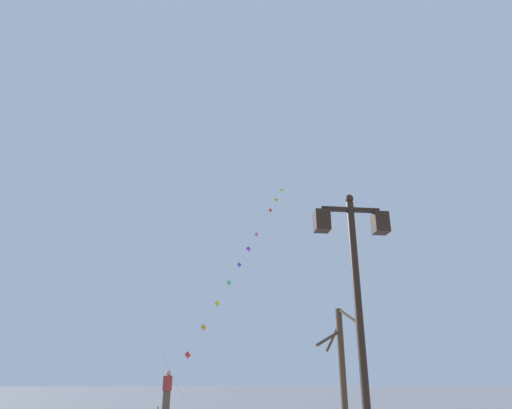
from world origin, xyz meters
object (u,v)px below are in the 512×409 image
twin_lantern_lamp_post (355,267)px  kite_train (243,258)px  kite_flyer (167,390)px  bare_tree (341,357)px

twin_lantern_lamp_post → kite_train: 23.43m
kite_flyer → bare_tree: bare_tree is taller
bare_tree → kite_flyer: bearing=147.7°
twin_lantern_lamp_post → kite_flyer: 14.09m
twin_lantern_lamp_post → kite_train: size_ratio=0.26×
kite_train → kite_flyer: size_ratio=10.54×
bare_tree → kite_train: bearing=100.7°
twin_lantern_lamp_post → kite_flyer: size_ratio=2.73×
twin_lantern_lamp_post → bare_tree: (2.35, 9.12, -1.14)m
kite_train → kite_flyer: (-3.97, -9.39, -8.36)m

